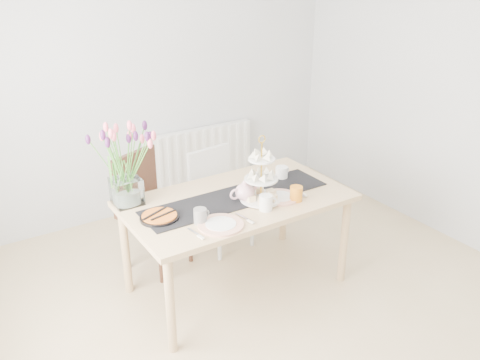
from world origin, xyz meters
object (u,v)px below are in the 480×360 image
dining_table (237,207)px  mug_orange (296,194)px  radiator (199,157)px  mug_white (266,203)px  cake_stand (261,184)px  teapot (245,192)px  plate_left (221,225)px  chair_white (217,191)px  cream_jug (282,173)px  chair_brown (147,202)px  mug_grey (200,216)px  tulip_vase (123,152)px  plate_right (280,197)px  tart_tin (159,217)px

dining_table → mug_orange: size_ratio=14.91×
radiator → mug_white: (-0.46, -1.82, 0.35)m
cake_stand → teapot: 0.13m
teapot → plate_left: bearing=-142.4°
chair_white → teapot: (-0.20, -0.74, 0.33)m
cream_jug → mug_orange: size_ratio=0.89×
chair_brown → mug_white: chair_brown is taller
cake_stand → chair_brown: bearing=124.0°
mug_grey → mug_white: size_ratio=0.93×
teapot → cream_jug: 0.50m
mug_orange → plate_left: bearing=131.6°
chair_white → tulip_vase: (-0.91, -0.33, 0.64)m
chair_brown → teapot: size_ratio=4.22×
dining_table → tulip_vase: size_ratio=2.31×
dining_table → mug_white: 0.30m
dining_table → plate_right: size_ratio=5.85×
dining_table → mug_white: bearing=-75.5°
radiator → cream_jug: 1.49m
chair_brown → tart_tin: size_ratio=3.65×
mug_orange → chair_white: bearing=45.7°
cake_stand → mug_grey: bearing=-173.4°
radiator → dining_table: same height
chair_brown → mug_grey: size_ratio=9.30×
chair_white → mug_orange: mug_orange is taller
teapot → mug_grey: teapot is taller
chair_white → cake_stand: cake_stand is taller
chair_brown → cake_stand: 1.02m
dining_table → cake_stand: bearing=-46.2°
radiator → cream_jug: bearing=-91.8°
mug_grey → mug_orange: size_ratio=0.95×
dining_table → mug_grey: mug_grey is taller
cream_jug → plate_right: cream_jug is taller
tart_tin → plate_left: bearing=-45.8°
cream_jug → plate_right: (-0.23, -0.28, -0.04)m
chair_white → plate_left: chair_white is taller
mug_grey → plate_left: 0.15m
dining_table → tart_tin: bearing=179.5°
dining_table → chair_white: 0.72m
plate_right → mug_white: bearing=-154.1°
chair_brown → plate_left: (0.11, -0.97, 0.21)m
mug_grey → mug_white: bearing=-20.4°
chair_white → cake_stand: 0.89m
plate_left → chair_brown: bearing=96.3°
cake_stand → teapot: bearing=150.1°
teapot → plate_right: 0.26m
mug_grey → dining_table: bearing=14.2°
radiator → plate_left: 2.06m
chair_white → tulip_vase: size_ratio=1.23×
cake_stand → cream_jug: size_ratio=4.57×
chair_brown → plate_left: bearing=-107.4°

